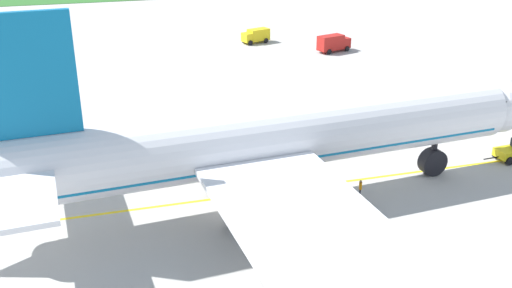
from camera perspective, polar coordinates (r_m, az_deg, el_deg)
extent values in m
plane|color=#ADAAA5|center=(51.94, -2.43, -6.52)|extent=(600.00, 600.00, 0.00)
cube|color=yellow|center=(54.19, -3.09, -5.19)|extent=(280.00, 0.36, 0.01)
cylinder|color=white|center=(50.44, 1.24, 0.61)|extent=(45.83, 9.09, 5.66)
cube|color=#0C6B9E|center=(50.83, 1.23, -0.42)|extent=(43.98, 8.50, 0.68)
sphere|color=white|center=(62.98, 22.36, 3.48)|extent=(5.37, 5.37, 5.37)
cube|color=#0C6B9E|center=(45.01, -22.12, 6.01)|extent=(8.21, 1.18, 9.05)
cube|color=white|center=(52.45, -22.02, 0.75)|extent=(5.68, 9.40, 0.40)
cube|color=white|center=(42.07, -22.09, -4.74)|extent=(5.68, 9.40, 0.40)
cube|color=white|center=(71.17, -7.39, 6.59)|extent=(13.09, 41.62, 0.45)
cylinder|color=#B7BABF|center=(63.51, -4.19, 3.05)|extent=(5.59, 3.51, 3.11)
cylinder|color=black|center=(64.25, -1.88, 3.34)|extent=(0.71, 3.29, 3.27)
cylinder|color=#B7BABF|center=(39.86, 7.46, -10.12)|extent=(5.59, 3.51, 3.11)
cylinder|color=black|center=(41.03, 10.85, -9.31)|extent=(0.71, 3.29, 3.27)
cylinder|color=black|center=(60.01, 16.78, -0.70)|extent=(0.59, 0.59, 2.19)
cylinder|color=black|center=(60.45, 16.67, -1.65)|extent=(2.77, 1.41, 2.69)
cylinder|color=black|center=(53.53, -3.60, -2.65)|extent=(0.59, 0.59, 2.19)
cylinder|color=black|center=(54.02, -3.57, -3.69)|extent=(2.77, 1.41, 2.69)
cylinder|color=black|center=(48.49, -1.55, -5.52)|extent=(0.59, 0.59, 2.19)
cylinder|color=black|center=(49.02, -1.54, -6.64)|extent=(2.77, 1.41, 2.69)
cube|color=black|center=(62.22, 21.87, 4.02)|extent=(2.30, 4.38, 1.02)
sphere|color=black|center=(49.80, -18.87, -0.36)|extent=(0.40, 0.40, 0.40)
sphere|color=black|center=(49.94, -14.49, 0.24)|extent=(0.40, 0.40, 0.40)
sphere|color=black|center=(50.36, -10.17, 0.83)|extent=(0.40, 0.40, 0.40)
sphere|color=black|center=(51.08, -5.94, 1.40)|extent=(0.40, 0.40, 0.40)
sphere|color=black|center=(52.06, -1.84, 1.94)|extent=(0.40, 0.40, 0.40)
sphere|color=black|center=(53.31, 2.08, 2.46)|extent=(0.40, 0.40, 0.40)
sphere|color=black|center=(54.80, 5.82, 2.94)|extent=(0.40, 0.40, 0.40)
sphere|color=black|center=(56.51, 9.34, 3.37)|extent=(0.40, 0.40, 0.40)
sphere|color=black|center=(58.43, 12.64, 3.78)|extent=(0.40, 0.40, 0.40)
sphere|color=black|center=(60.53, 15.73, 4.14)|extent=(0.40, 0.40, 0.40)
cylinder|color=black|center=(65.11, 21.74, -1.27)|extent=(1.80, 0.26, 0.12)
cylinder|color=black|center=(65.54, 23.26, -1.51)|extent=(0.92, 0.42, 0.90)
cylinder|color=black|center=(66.78, 22.18, -0.88)|extent=(0.92, 0.42, 0.90)
cylinder|color=black|center=(54.93, 10.00, -4.62)|extent=(0.13, 0.13, 0.87)
cylinder|color=orange|center=(54.74, 10.04, -3.89)|extent=(0.10, 0.10, 0.55)
cylinder|color=black|center=(54.75, 10.00, -4.71)|extent=(0.13, 0.13, 0.87)
cylinder|color=orange|center=(54.29, 10.06, -4.13)|extent=(0.10, 0.10, 0.55)
cube|color=orange|center=(54.50, 10.05, -3.98)|extent=(0.41, 0.52, 0.61)
sphere|color=#8C6647|center=(54.31, 10.08, -3.57)|extent=(0.23, 0.23, 0.23)
cube|color=yellow|center=(110.97, 0.24, 10.53)|extent=(4.31, 3.16, 2.10)
cube|color=yellow|center=(109.70, -0.85, 10.25)|extent=(2.04, 2.37, 1.62)
cube|color=#263347|center=(109.27, -1.16, 10.37)|extent=(0.61, 1.70, 0.71)
cylinder|color=black|center=(109.03, -0.55, 9.73)|extent=(0.95, 0.56, 0.90)
cylinder|color=black|center=(110.74, -1.15, 9.94)|extent=(0.95, 0.56, 0.90)
cylinder|color=black|center=(110.88, 0.96, 9.96)|extent=(0.95, 0.56, 0.90)
cylinder|color=black|center=(112.57, 0.35, 10.16)|extent=(0.95, 0.56, 0.90)
cube|color=#B21E19|center=(104.66, 7.22, 9.69)|extent=(5.00, 3.38, 2.49)
cube|color=#B21E19|center=(106.61, 8.44, 9.67)|extent=(2.30, 2.48, 1.76)
cube|color=#263347|center=(107.07, 8.79, 9.90)|extent=(0.60, 1.73, 0.78)
cylinder|color=black|center=(107.59, 8.03, 9.33)|extent=(0.95, 0.55, 0.90)
cylinder|color=black|center=(106.05, 8.79, 9.08)|extent=(0.95, 0.55, 0.90)
cylinder|color=black|center=(105.04, 6.32, 9.08)|extent=(0.95, 0.55, 0.90)
cylinder|color=black|center=(103.45, 7.07, 8.82)|extent=(0.95, 0.55, 0.90)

